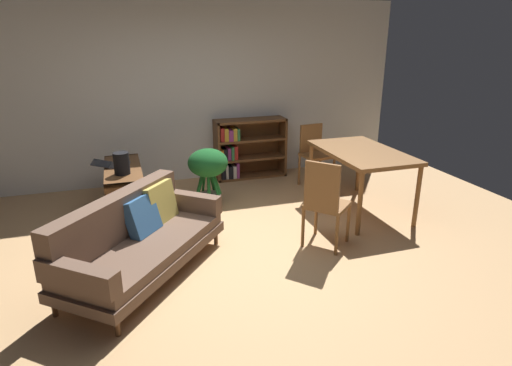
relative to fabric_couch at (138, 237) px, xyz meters
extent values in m
plane|color=tan|center=(0.95, 0.04, -0.37)|extent=(8.16, 8.16, 0.00)
cube|color=silver|center=(0.95, 2.74, 0.98)|extent=(6.80, 0.10, 2.70)
cylinder|color=#56351E|center=(0.83, 0.34, -0.30)|extent=(0.04, 0.04, 0.15)
cylinder|color=#56351E|center=(-0.23, -0.91, -0.30)|extent=(0.04, 0.04, 0.15)
cylinder|color=#56351E|center=(0.34, 0.75, -0.30)|extent=(0.04, 0.04, 0.15)
cylinder|color=#56351E|center=(-0.72, -0.50, -0.30)|extent=(0.04, 0.04, 0.15)
cube|color=brown|center=(0.05, -0.08, -0.17)|extent=(1.74, 1.86, 0.10)
cube|color=brown|center=(0.05, -0.08, -0.07)|extent=(1.67, 1.79, 0.10)
cube|color=brown|center=(-0.17, 0.11, 0.19)|extent=(1.25, 1.44, 0.42)
cube|color=brown|center=(0.59, 0.56, 0.08)|extent=(0.64, 0.57, 0.20)
cube|color=brown|center=(-0.48, -0.71, 0.08)|extent=(0.64, 0.57, 0.20)
cube|color=#336093|center=(0.06, 0.15, 0.15)|extent=(0.40, 0.42, 0.39)
cube|color=tan|center=(0.26, 0.39, 0.16)|extent=(0.40, 0.43, 0.42)
cube|color=brown|center=(-0.07, 2.19, -0.07)|extent=(0.44, 0.04, 0.60)
cube|color=brown|center=(-0.07, 0.97, -0.07)|extent=(0.44, 0.04, 0.60)
cube|color=brown|center=(-0.07, 1.58, -0.09)|extent=(0.44, 1.23, 0.04)
cube|color=brown|center=(-0.07, 1.58, 0.21)|extent=(0.44, 1.27, 0.04)
cube|color=brown|center=(-0.07, 1.58, -0.35)|extent=(0.44, 1.23, 0.04)
cube|color=#333338|center=(-0.10, 1.68, 0.24)|extent=(0.27, 0.32, 0.02)
cube|color=black|center=(-0.33, 1.71, 0.27)|extent=(0.26, 0.31, 0.06)
cylinder|color=black|center=(-0.08, 1.31, 0.36)|extent=(0.19, 0.19, 0.26)
cylinder|color=slate|center=(-0.08, 1.31, 0.42)|extent=(0.10, 0.10, 0.01)
cylinder|color=#9E9389|center=(0.97, 1.38, -0.27)|extent=(0.30, 0.30, 0.20)
cylinder|color=#195623|center=(1.05, 1.36, 0.08)|extent=(0.18, 0.07, 0.51)
cylinder|color=#195623|center=(1.03, 1.46, 0.04)|extent=(0.16, 0.22, 0.45)
cylinder|color=#195623|center=(0.95, 1.45, 0.11)|extent=(0.08, 0.18, 0.58)
cylinder|color=#195623|center=(0.91, 1.43, 0.11)|extent=(0.17, 0.13, 0.58)
cylinder|color=#195623|center=(0.89, 1.34, 0.05)|extent=(0.21, 0.11, 0.47)
cylinder|color=#195623|center=(0.95, 1.28, 0.11)|extent=(0.08, 0.23, 0.58)
cylinder|color=#195623|center=(1.02, 1.26, 0.05)|extent=(0.13, 0.27, 0.47)
ellipsoid|color=#195623|center=(0.97, 1.38, 0.26)|extent=(0.51, 0.51, 0.36)
cylinder|color=brown|center=(2.43, 1.39, 0.00)|extent=(0.06, 0.06, 0.76)
cylinder|color=brown|center=(2.43, 0.07, 0.00)|extent=(0.06, 0.06, 0.76)
cylinder|color=brown|center=(3.20, 1.39, 0.00)|extent=(0.06, 0.06, 0.76)
cylinder|color=brown|center=(3.20, 0.07, 0.00)|extent=(0.06, 0.06, 0.76)
cube|color=brown|center=(2.82, 0.73, 0.41)|extent=(0.87, 1.42, 0.05)
cylinder|color=brown|center=(1.98, 0.24, -0.15)|extent=(0.04, 0.04, 0.44)
cylinder|color=brown|center=(2.23, -0.04, -0.15)|extent=(0.04, 0.04, 0.44)
cylinder|color=brown|center=(1.71, 0.00, -0.15)|extent=(0.04, 0.04, 0.44)
cylinder|color=brown|center=(1.96, -0.28, -0.15)|extent=(0.04, 0.04, 0.44)
cube|color=brown|center=(1.97, -0.02, 0.09)|extent=(0.57, 0.57, 0.04)
cube|color=brown|center=(1.84, -0.14, 0.36)|extent=(0.28, 0.30, 0.50)
cylinder|color=brown|center=(2.90, 1.57, -0.14)|extent=(0.04, 0.04, 0.47)
cylinder|color=brown|center=(2.53, 1.52, -0.14)|extent=(0.04, 0.04, 0.47)
cylinder|color=brown|center=(2.85, 1.93, -0.14)|extent=(0.04, 0.04, 0.47)
cylinder|color=brown|center=(2.48, 1.89, -0.14)|extent=(0.04, 0.04, 0.47)
cube|color=brown|center=(2.69, 1.73, 0.11)|extent=(0.46, 0.45, 0.04)
cube|color=brown|center=(2.66, 1.91, 0.34)|extent=(0.37, 0.08, 0.42)
cube|color=brown|center=(1.35, 2.50, 0.09)|extent=(0.04, 0.35, 0.94)
cube|color=brown|center=(2.44, 2.50, 0.09)|extent=(0.04, 0.35, 0.94)
cube|color=brown|center=(1.89, 2.50, 0.54)|extent=(1.13, 0.35, 0.04)
cube|color=brown|center=(1.89, 2.50, -0.36)|extent=(1.13, 0.35, 0.04)
cube|color=brown|center=(1.89, 2.66, 0.09)|extent=(1.09, 0.04, 0.94)
cube|color=brown|center=(1.89, 2.50, -0.06)|extent=(1.09, 0.34, 0.04)
cube|color=brown|center=(1.89, 2.50, 0.24)|extent=(1.09, 0.34, 0.04)
cube|color=black|center=(1.41, 2.48, -0.27)|extent=(0.06, 0.25, 0.14)
cube|color=silver|center=(1.47, 2.47, -0.23)|extent=(0.04, 0.24, 0.22)
cube|color=black|center=(1.53, 2.48, -0.24)|extent=(0.07, 0.28, 0.19)
cube|color=silver|center=(1.59, 2.48, -0.24)|extent=(0.05, 0.27, 0.20)
cube|color=#993884|center=(1.65, 2.48, -0.22)|extent=(0.04, 0.26, 0.24)
cube|color=orange|center=(1.40, 2.47, 0.05)|extent=(0.04, 0.22, 0.17)
cube|color=black|center=(1.45, 2.47, 0.05)|extent=(0.05, 0.24, 0.17)
cube|color=#993884|center=(1.52, 2.47, 0.06)|extent=(0.05, 0.21, 0.18)
cube|color=#337F47|center=(1.57, 2.48, 0.06)|extent=(0.04, 0.28, 0.20)
cube|color=red|center=(1.62, 2.47, 0.07)|extent=(0.06, 0.24, 0.21)
cube|color=red|center=(1.41, 2.47, 0.37)|extent=(0.06, 0.21, 0.21)
cube|color=gold|center=(1.48, 2.47, 0.36)|extent=(0.06, 0.22, 0.20)
cube|color=#993884|center=(1.55, 2.48, 0.34)|extent=(0.07, 0.26, 0.16)
cube|color=gold|center=(1.61, 2.48, 0.36)|extent=(0.06, 0.25, 0.19)
cube|color=#337F47|center=(1.66, 2.48, 0.35)|extent=(0.04, 0.27, 0.18)
camera|label=1|loc=(-0.07, -3.85, 1.83)|focal=30.23mm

